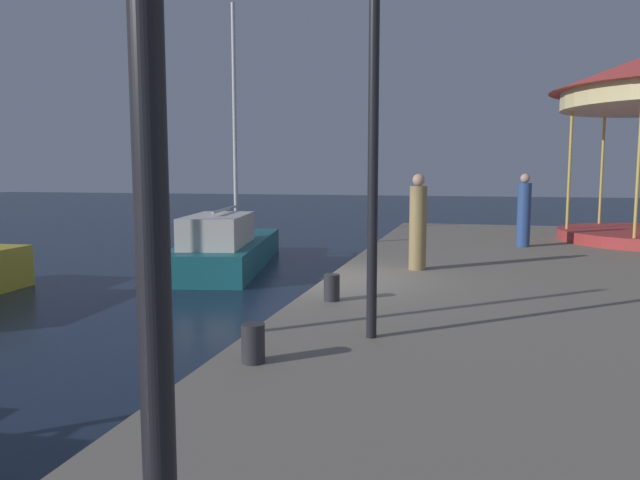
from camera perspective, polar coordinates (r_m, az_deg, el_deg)
name	(u,v)px	position (r m, az deg, el deg)	size (l,w,h in m)	color
ground_plane	(325,321)	(11.15, 0.51, -7.67)	(120.00, 120.00, 0.00)	#162338
sailboat_teal	(226,247)	(17.29, -8.92, -0.65)	(3.45, 7.31, 7.74)	#19606B
lamp_post_mid_promenade	(374,74)	(6.96, 5.13, 15.43)	(0.36, 0.36, 4.42)	black
bollard_north	(332,288)	(9.04, 1.12, -4.53)	(0.24, 0.24, 0.40)	#2D2D33
bollard_center	(253,343)	(6.20, -6.37, -9.71)	(0.24, 0.24, 0.40)	#2D2D33
person_mid_promenade	(418,225)	(11.98, 9.27, 1.43)	(0.34, 0.34, 1.89)	#937A4C
person_far_corner	(524,212)	(16.39, 18.78, 2.49)	(0.34, 0.34, 1.89)	#2D4C8C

